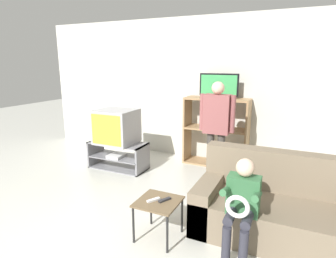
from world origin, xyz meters
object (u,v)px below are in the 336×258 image
Objects in this scene: couch at (276,210)px; remote_control_black at (165,200)px; television_main at (116,126)px; person_seated_child at (242,201)px; person_standing_adult at (217,123)px; tv_stand at (118,156)px; television_flat at (219,87)px; remote_control_white at (153,200)px; media_shelf at (216,131)px; snack_table at (158,206)px.

remote_control_black is at bearing -152.16° from couch.
television_main is 2.18m from remote_control_black.
couch is 1.77× the size of person_seated_child.
television_main is 2.74m from person_seated_child.
couch is 1.08× the size of person_standing_adult.
tv_stand is at bearing 160.88° from couch.
person_standing_adult is at bearing -76.09° from television_flat.
person_standing_adult reaches higher than tv_stand.
television_flat is 2.42m from couch.
couch is at bearing 59.27° from remote_control_white.
television_flat is 2.56m from remote_control_black.
tv_stand is at bearing 164.48° from remote_control_black.
media_shelf reaches higher than person_seated_child.
television_main is at bearing 149.29° from person_seated_child.
remote_control_white is at bearing -152.38° from couch.
television_flat is at bearing 119.57° from remote_control_black.
snack_table is 0.28× the size of person_standing_adult.
television_flat is 1.58× the size of snack_table.
person_seated_child is (2.35, -1.39, -0.19)m from television_main.
remote_control_black is (0.06, 0.03, 0.06)m from snack_table.
television_main is 2.17m from snack_table.
television_flat is (1.49, 0.90, 1.17)m from tv_stand.
television_main is at bearing -148.81° from media_shelf.
tv_stand is 0.65× the size of person_standing_adult.
person_seated_child is at bearing -69.15° from media_shelf.
television_main is 0.38× the size of couch.
remote_control_black is at bearing -42.68° from tv_stand.
remote_control_black is (1.59, -1.46, 0.20)m from tv_stand.
person_standing_adult reaches higher than person_seated_child.
television_flat is 2.60m from remote_control_white.
remote_control_black is 1.70m from person_standing_adult.
media_shelf reaches higher than television_main.
snack_table is at bearing -89.00° from television_flat.
couch is (1.15, 0.60, -0.15)m from remote_control_white.
snack_table is (1.53, -1.49, 0.14)m from tv_stand.
person_standing_adult is at bearing 131.79° from couch.
person_standing_adult is at bearing 85.08° from snack_table.
snack_table is 0.08m from remote_control_white.
media_shelf is 2.83× the size of snack_table.
tv_stand is 0.83× the size of media_shelf.
person_standing_adult reaches higher than media_shelf.
remote_control_white is 0.88m from person_seated_child.
snack_table is 1.25m from couch.
snack_table is at bearing -173.91° from person_seated_child.
television_flat is at bearing 103.91° from person_standing_adult.
television_flat reaches higher than media_shelf.
remote_control_black is 0.77m from person_seated_child.
person_standing_adult reaches higher than snack_table.
person_standing_adult is (0.08, 1.62, 0.50)m from remote_control_black.
remote_control_white is 1.75m from person_standing_adult.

